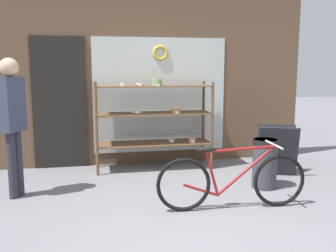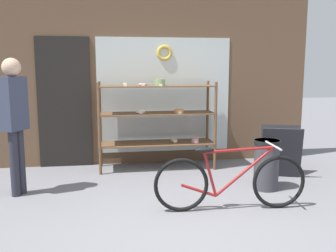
% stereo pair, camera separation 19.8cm
% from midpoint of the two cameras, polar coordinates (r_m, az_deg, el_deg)
% --- Properties ---
extents(ground_plane, '(30.00, 30.00, 0.00)m').
position_cam_midpoint_polar(ground_plane, '(3.96, 3.77, -15.19)').
color(ground_plane, slate).
extents(storefront_facade, '(5.40, 0.13, 3.23)m').
position_cam_midpoint_polar(storefront_facade, '(6.28, -1.91, 8.58)').
color(storefront_facade, brown).
rests_on(storefront_facade, ground_plane).
extents(display_case, '(1.84, 0.53, 1.44)m').
position_cam_midpoint_polar(display_case, '(5.94, -0.65, 1.67)').
color(display_case, brown).
rests_on(display_case, ground_plane).
extents(bicycle, '(1.75, 0.46, 0.75)m').
position_cam_midpoint_polar(bicycle, '(4.36, 10.73, -8.27)').
color(bicycle, black).
rests_on(bicycle, ground_plane).
extents(sandwich_board, '(0.66, 0.55, 0.75)m').
position_cam_midpoint_polar(sandwich_board, '(5.84, 17.76, -3.71)').
color(sandwich_board, '#232328').
rests_on(sandwich_board, ground_plane).
extents(pedestrian, '(0.31, 0.37, 1.73)m').
position_cam_midpoint_polar(pedestrian, '(4.99, -21.32, 1.55)').
color(pedestrian, '#282833').
rests_on(pedestrian, ground_plane).
extents(trash_bin, '(0.34, 0.34, 0.67)m').
position_cam_midpoint_polar(trash_bin, '(5.19, 15.84, -5.40)').
color(trash_bin, '#38383D').
rests_on(trash_bin, ground_plane).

